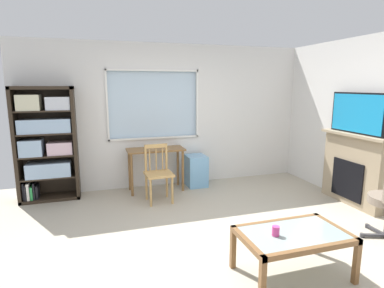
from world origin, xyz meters
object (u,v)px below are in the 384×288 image
sippy_cup (276,231)px  bookshelf (46,142)px  wooden_chair (158,173)px  plastic_drawer_unit (196,171)px  desk_under_window (156,156)px  fireplace (353,169)px  coffee_table (293,238)px  tv (357,113)px

sippy_cup → bookshelf: bearing=127.7°
wooden_chair → plastic_drawer_unit: (0.81, 0.56, -0.18)m
desk_under_window → sippy_cup: size_ratio=10.83×
desk_under_window → fireplace: (2.77, -1.51, -0.06)m
plastic_drawer_unit → coffee_table: 2.91m
desk_under_window → wooden_chair: wooden_chair is taller
bookshelf → desk_under_window: size_ratio=1.85×
bookshelf → coffee_table: bearing=-49.9°
fireplace → sippy_cup: 2.58m
tv → sippy_cup: bearing=-148.2°
plastic_drawer_unit → sippy_cup: size_ratio=6.24×
bookshelf → plastic_drawer_unit: (2.47, -0.06, -0.66)m
desk_under_window → plastic_drawer_unit: desk_under_window is taller
desk_under_window → wooden_chair: size_ratio=1.08×
wooden_chair → plastic_drawer_unit: 1.00m
fireplace → tv: size_ratio=1.21×
bookshelf → wooden_chair: (1.66, -0.62, -0.48)m
bookshelf → tv: size_ratio=1.86×
bookshelf → coffee_table: bookshelf is taller
desk_under_window → plastic_drawer_unit: bearing=3.8°
tv → coffee_table: bearing=-145.8°
wooden_chair → coffee_table: bearing=-70.5°
bookshelf → wooden_chair: 1.84m
plastic_drawer_unit → coffee_table: (0.02, -2.91, 0.10)m
fireplace → wooden_chair: bearing=160.5°
bookshelf → fireplace: bookshelf is taller
fireplace → sippy_cup: size_ratio=13.06×
fireplace → desk_under_window: bearing=151.3°
bookshelf → fireplace: (4.49, -1.62, -0.39)m
desk_under_window → sippy_cup: (0.57, -2.86, -0.13)m
bookshelf → plastic_drawer_unit: 2.56m
wooden_chair → fireplace: fireplace is taller
plastic_drawer_unit → fireplace: bearing=-37.8°
coffee_table → fireplace: bearing=34.0°
wooden_chair → tv: 3.13m
desk_under_window → fireplace: 3.16m
coffee_table → plastic_drawer_unit: bearing=90.4°
wooden_chair → fireplace: (2.83, -1.00, 0.09)m
desk_under_window → sippy_cup: 2.92m
tv → plastic_drawer_unit: bearing=142.0°
wooden_chair → desk_under_window: bearing=83.2°
wooden_chair → plastic_drawer_unit: bearing=34.8°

